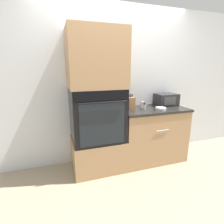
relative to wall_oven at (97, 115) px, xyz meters
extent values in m
plane|color=gray|center=(0.39, -0.30, -0.87)|extent=(12.00, 12.00, 0.00)
cube|color=silver|center=(0.39, 0.33, 0.38)|extent=(8.00, 0.05, 2.50)
cube|color=#A87F56|center=(0.00, 0.00, -0.63)|extent=(0.77, 0.60, 0.48)
cube|color=black|center=(0.00, 0.00, 0.00)|extent=(0.75, 0.59, 0.78)
cube|color=black|center=(0.00, -0.30, 0.32)|extent=(0.72, 0.01, 0.13)
cube|color=orange|center=(0.00, -0.30, 0.32)|extent=(0.09, 0.00, 0.03)
cube|color=black|center=(0.00, -0.30, -0.06)|extent=(0.61, 0.01, 0.58)
cylinder|color=black|center=(0.00, -0.33, 0.24)|extent=(0.64, 0.02, 0.02)
cube|color=#A87F56|center=(0.00, 0.00, 0.78)|extent=(0.77, 0.60, 0.79)
cube|color=#A87F56|center=(0.93, 0.00, -0.44)|extent=(1.08, 0.60, 0.86)
cube|color=black|center=(0.93, 0.00, 0.01)|extent=(1.10, 0.63, 0.03)
cylinder|color=#B7B7BC|center=(0.93, -0.31, -0.25)|extent=(0.22, 0.01, 0.01)
cube|color=#232326|center=(1.26, 0.13, 0.13)|extent=(0.36, 0.27, 0.20)
cube|color=#3D3D3F|center=(1.24, -0.01, 0.13)|extent=(0.22, 0.01, 0.14)
cube|color=olive|center=(0.55, 0.04, 0.13)|extent=(0.10, 0.14, 0.19)
cylinder|color=black|center=(0.52, 0.04, 0.25)|extent=(0.02, 0.02, 0.04)
cylinder|color=black|center=(0.55, 0.04, 0.25)|extent=(0.02, 0.02, 0.04)
cylinder|color=black|center=(0.58, 0.04, 0.25)|extent=(0.02, 0.02, 0.04)
cylinder|color=silver|center=(0.98, -0.14, 0.05)|extent=(0.16, 0.16, 0.04)
cylinder|color=silver|center=(0.77, 0.08, 0.07)|extent=(0.06, 0.06, 0.08)
cylinder|color=#B7B7BC|center=(0.77, 0.08, 0.12)|extent=(0.05, 0.05, 0.02)
cylinder|color=silver|center=(0.75, -0.05, 0.07)|extent=(0.04, 0.04, 0.08)
cylinder|color=black|center=(0.75, -0.05, 0.12)|extent=(0.03, 0.03, 0.02)
cylinder|color=brown|center=(0.60, 0.26, 0.06)|extent=(0.04, 0.04, 0.06)
cylinder|color=gold|center=(0.60, 0.26, 0.09)|extent=(0.04, 0.04, 0.02)
camera|label=1|loc=(-0.57, -2.41, 0.67)|focal=28.00mm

